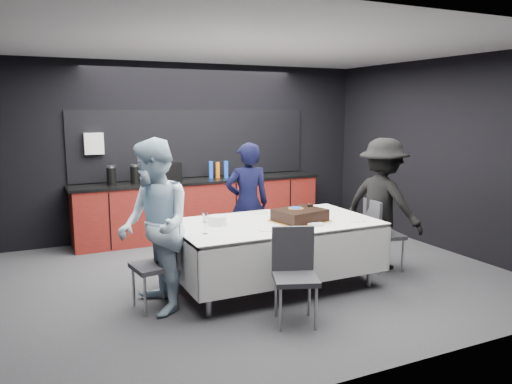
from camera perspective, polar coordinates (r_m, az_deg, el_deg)
ground at (r=6.35m, az=0.39°, el=-9.52°), size 6.00×6.00×0.00m
room_shell at (r=6.01m, az=0.41°, el=7.48°), size 6.04×5.04×2.82m
kitchenette at (r=8.20m, az=-6.45°, el=-1.30°), size 4.10×0.64×2.05m
party_table at (r=5.82m, az=2.11°, el=-4.71°), size 2.32×1.32×0.78m
cake_assembly at (r=5.80m, az=5.03°, el=-2.67°), size 0.66×0.58×0.18m
plate_stack at (r=5.64m, az=-4.43°, el=-3.23°), size 0.21×0.21×0.10m
loose_plate_near at (r=5.39m, az=1.12°, el=-4.30°), size 0.19×0.19×0.01m
loose_plate_right_a at (r=6.26m, az=7.40°, el=-2.43°), size 0.18×0.18×0.01m
loose_plate_right_b at (r=5.95m, az=11.42°, el=-3.18°), size 0.21×0.21×0.01m
loose_plate_far at (r=6.27m, az=0.52°, el=-2.33°), size 0.22×0.22×0.01m
fork_pile at (r=5.62m, az=6.76°, el=-3.71°), size 0.19×0.15×0.03m
champagne_flute at (r=5.21m, az=-5.86°, el=-3.10°), size 0.06×0.06×0.22m
chair_left at (r=5.35m, az=-10.81°, el=-7.34°), size 0.47×0.47×0.92m
chair_right at (r=6.62m, az=13.91°, el=-4.18°), size 0.48×0.48×0.92m
chair_near at (r=4.94m, az=4.41°, el=-8.63°), size 0.54×0.54×0.92m
person_center at (r=6.67m, az=-0.98°, el=-1.33°), size 0.65×0.49×1.63m
person_left at (r=5.16m, az=-11.56°, el=-3.87°), size 0.70×0.88×1.79m
person_right at (r=6.65m, az=14.26°, el=-1.35°), size 0.94×1.24×1.70m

